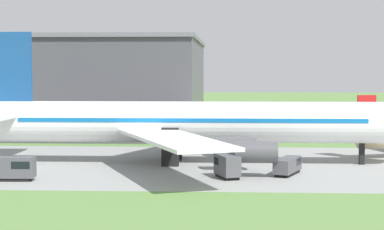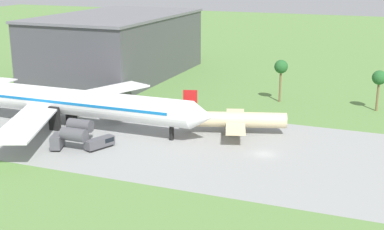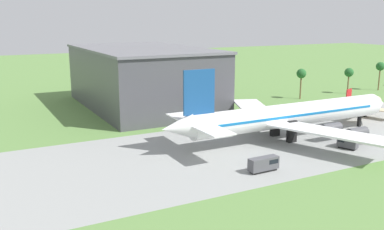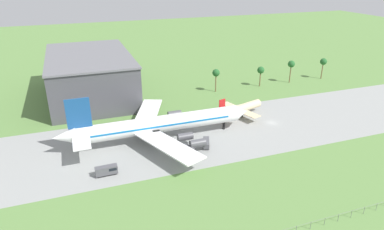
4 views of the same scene
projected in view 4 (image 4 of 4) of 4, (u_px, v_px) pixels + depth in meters
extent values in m
plane|color=#5B8442|center=(272.00, 123.00, 135.30)|extent=(600.00, 600.00, 0.00)
cube|color=gray|center=(272.00, 123.00, 135.30)|extent=(320.00, 44.00, 0.02)
cylinder|color=white|center=(162.00, 124.00, 120.15)|extent=(57.68, 5.89, 5.89)
cone|color=white|center=(241.00, 112.00, 129.88)|extent=(4.71, 5.77, 5.77)
cone|color=white|center=(64.00, 137.00, 109.84)|extent=(7.36, 5.59, 5.59)
cube|color=#146BB7|center=(162.00, 123.00, 119.98)|extent=(49.02, 6.01, 0.59)
cube|color=navy|center=(78.00, 113.00, 108.55)|extent=(7.65, 0.50, 10.01)
cube|color=white|center=(80.00, 133.00, 111.27)|extent=(5.30, 23.55, 0.30)
cube|color=white|center=(168.00, 145.00, 108.10)|extent=(17.45, 28.49, 0.44)
cube|color=white|center=(148.00, 113.00, 131.95)|extent=(17.45, 28.49, 0.44)
cylinder|color=#4C4C51|center=(185.00, 137.00, 117.12)|extent=(5.30, 2.65, 2.65)
cylinder|color=#4C4C51|center=(198.00, 143.00, 112.78)|extent=(5.30, 2.65, 2.65)
cylinder|color=#4C4C51|center=(173.00, 121.00, 129.31)|extent=(5.30, 2.65, 2.65)
cylinder|color=#4C4C51|center=(175.00, 114.00, 135.14)|extent=(5.30, 2.65, 2.65)
cube|color=black|center=(224.00, 123.00, 129.01)|extent=(0.70, 0.90, 5.40)
cube|color=black|center=(156.00, 137.00, 117.77)|extent=(2.40, 1.20, 5.40)
cube|color=black|center=(152.00, 130.00, 123.35)|extent=(2.40, 1.20, 5.40)
cylinder|color=beige|center=(240.00, 109.00, 140.11)|extent=(22.03, 9.85, 3.40)
cube|color=red|center=(222.00, 105.00, 132.97)|extent=(2.99, 1.15, 4.76)
cube|color=beige|center=(240.00, 110.00, 140.24)|extent=(9.84, 20.13, 0.24)
cube|color=black|center=(240.00, 112.00, 140.75)|extent=(2.06, 3.28, 3.23)
cube|color=black|center=(188.00, 154.00, 112.31)|extent=(3.04, 4.20, 0.40)
cube|color=#4C4C51|center=(188.00, 150.00, 111.72)|extent=(3.46, 4.89, 2.54)
cube|color=black|center=(186.00, 148.00, 112.43)|extent=(2.46, 2.19, 0.90)
cube|color=black|center=(107.00, 174.00, 101.24)|extent=(5.52, 1.94, 0.40)
cube|color=#4C4C51|center=(106.00, 170.00, 100.66)|extent=(6.50, 2.17, 2.52)
cube|color=black|center=(112.00, 168.00, 101.10)|extent=(2.31, 2.10, 0.90)
cube|color=black|center=(206.00, 146.00, 117.61)|extent=(3.66, 5.74, 0.40)
cube|color=#4C4C51|center=(206.00, 143.00, 117.18)|extent=(4.19, 6.71, 1.76)
cube|color=black|center=(206.00, 140.00, 118.69)|extent=(2.72, 2.83, 0.90)
cylinder|color=slate|center=(296.00, 230.00, 78.68)|extent=(0.10, 0.10, 2.10)
cylinder|color=slate|center=(311.00, 226.00, 79.93)|extent=(0.10, 0.10, 2.10)
cylinder|color=slate|center=(325.00, 222.00, 81.18)|extent=(0.10, 0.10, 2.10)
cylinder|color=slate|center=(338.00, 218.00, 82.42)|extent=(0.10, 0.10, 2.10)
cylinder|color=slate|center=(351.00, 214.00, 83.67)|extent=(0.10, 0.10, 2.10)
cylinder|color=slate|center=(364.00, 210.00, 84.92)|extent=(0.10, 0.10, 2.10)
cylinder|color=slate|center=(377.00, 207.00, 86.17)|extent=(0.10, 0.10, 2.10)
cube|color=#47474C|center=(91.00, 76.00, 160.19)|extent=(36.00, 60.00, 19.32)
cube|color=slate|center=(88.00, 55.00, 156.19)|extent=(36.72, 61.20, 0.80)
cylinder|color=brown|center=(216.00, 83.00, 167.47)|extent=(0.56, 0.56, 9.02)
sphere|color=#235B28|center=(216.00, 73.00, 165.44)|extent=(3.60, 3.60, 3.60)
cylinder|color=brown|center=(260.00, 79.00, 175.41)|extent=(0.56, 0.56, 7.98)
sphere|color=#235B28|center=(261.00, 70.00, 173.59)|extent=(3.60, 3.60, 3.60)
cylinder|color=brown|center=(290.00, 74.00, 180.75)|extent=(0.56, 0.56, 9.50)
sphere|color=#235B28|center=(291.00, 64.00, 178.62)|extent=(3.60, 3.60, 3.60)
cylinder|color=brown|center=(322.00, 71.00, 187.27)|extent=(0.56, 0.56, 8.98)
sphere|color=#235B28|center=(323.00, 62.00, 185.24)|extent=(3.60, 3.60, 3.60)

